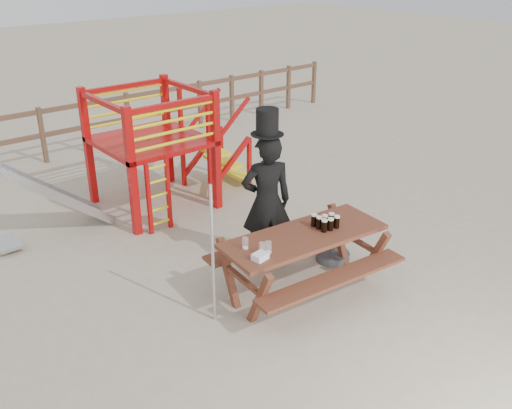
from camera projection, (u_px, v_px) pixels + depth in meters
ground at (280, 295)px, 7.61m from camera, size 60.00×60.00×0.00m
back_fence at (65, 125)px, 12.23m from camera, size 15.09×0.09×1.20m
playground_fort at (148, 149)px, 9.76m from camera, size 4.71×1.84×2.10m
picnic_table at (303, 256)px, 7.49m from camera, size 2.35×1.73×0.86m
man_with_hat at (267, 199)px, 7.93m from camera, size 0.85×0.73×2.32m
metal_pole at (213, 256)px, 6.73m from camera, size 0.04×0.04×1.82m
parasol_base at (333, 256)px, 8.45m from camera, size 0.50×0.50×0.21m
paper_bag at (260, 257)px, 6.75m from camera, size 0.20×0.16×0.08m
stout_pints at (326, 222)px, 7.49m from camera, size 0.29×0.30×0.17m
empty_glasses at (259, 247)px, 6.91m from camera, size 0.23×0.34×0.15m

